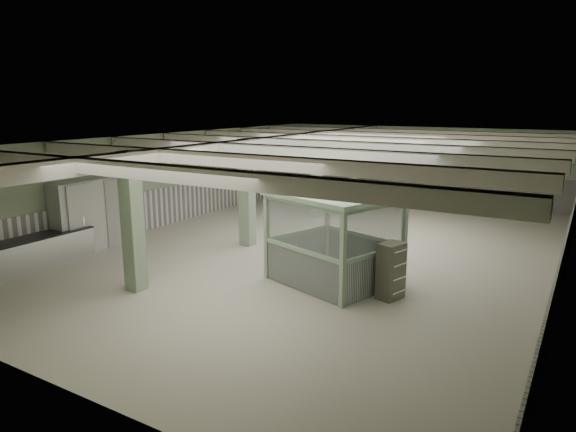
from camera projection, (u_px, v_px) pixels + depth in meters
The scene contains 29 objects.
floor at pixel (326, 248), 17.13m from camera, with size 20.00×20.00×0.00m, color beige.
ceiling at pixel (328, 140), 16.34m from camera, with size 14.00×20.00×0.02m, color silver.
wall_back at pixel (419, 164), 25.12m from camera, with size 14.00×0.02×3.60m, color #A2B792.
wall_front at pixel (53, 289), 8.35m from camera, with size 14.00×0.02×3.60m, color #A2B792.
wall_left at pixel (168, 179), 20.23m from camera, with size 0.02×20.00×3.60m, color #A2B792.
wall_right at pixel (570, 220), 13.24m from camera, with size 0.02×20.00×3.60m, color #A2B792.
wainscot_left at pixel (170, 205), 20.45m from camera, with size 0.05×19.90×1.50m, color white.
wainscot_right at pixel (564, 259), 13.48m from camera, with size 0.05×19.90×1.50m, color white.
wainscot_back at pixel (417, 185), 25.33m from camera, with size 13.90×0.05×1.50m, color white.
girder at pixel (263, 143), 17.64m from camera, with size 0.45×19.90×0.40m, color silver.
beam_a at pixel (158, 172), 10.10m from camera, with size 13.90×0.35×0.32m, color silver.
beam_b at pixel (234, 160), 12.19m from camera, with size 13.90×0.35×0.32m, color silver.
beam_c at pixel (288, 152), 14.29m from camera, with size 13.90×0.35×0.32m, color silver.
beam_d at pixel (328, 145), 16.38m from camera, with size 13.90×0.35×0.32m, color silver.
beam_e at pixel (359, 140), 18.48m from camera, with size 13.90×0.35×0.32m, color silver.
beam_f at pixel (384, 136), 20.57m from camera, with size 13.90×0.35×0.32m, color silver.
beam_g at pixel (404, 133), 22.67m from camera, with size 13.90×0.35×0.32m, color silver.
column_a at pixel (132, 222), 12.96m from camera, with size 0.42×0.42×3.60m, color #8BA283.
column_b at pixel (247, 193), 17.15m from camera, with size 0.42×0.42×3.60m, color #8BA283.
column_c at pixel (316, 175), 21.34m from camera, with size 0.42×0.42×3.60m, color #8BA283.
column_d at pixel (355, 165), 24.69m from camera, with size 0.42×0.42×3.60m, color #8BA283.
pendant_front at pixel (252, 177), 12.02m from camera, with size 0.44×0.44×0.22m, color #2B3A2B.
pendant_mid at pixel (349, 156), 16.63m from camera, with size 0.44×0.44×0.22m, color #2B3A2B.
pendant_back at pixel (399, 145), 20.82m from camera, with size 0.44×0.44×0.22m, color #2B3A2B.
prep_counter at pixel (7, 259), 14.43m from camera, with size 0.92×5.26×0.91m.
pitcher_near at pixel (74, 224), 16.02m from camera, with size 0.20×0.23×0.29m, color silver, non-canonical shape.
walkin_cooler at pixel (92, 212), 16.82m from camera, with size 1.11×2.68×2.46m.
guard_booth at pixel (334, 221), 13.60m from camera, with size 3.72×3.42×2.47m.
filing_cabinet at pixel (391, 271), 12.62m from camera, with size 0.46×0.65×1.42m, color #656554.
Camera 1 is at (7.34, -14.82, 4.77)m, focal length 32.00 mm.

